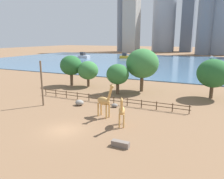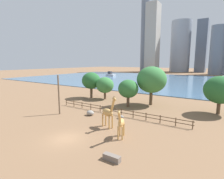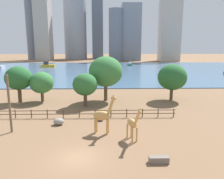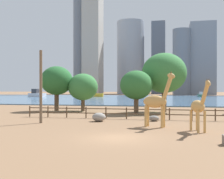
{
  "view_description": "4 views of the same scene",
  "coord_description": "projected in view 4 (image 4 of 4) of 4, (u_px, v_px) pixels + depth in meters",
  "views": [
    {
      "loc": [
        14.96,
        -19.35,
        10.5
      ],
      "look_at": [
        0.75,
        12.05,
        2.42
      ],
      "focal_mm": 35.0,
      "sensor_mm": 36.0,
      "label": 1
    },
    {
      "loc": [
        16.13,
        -14.1,
        9.49
      ],
      "look_at": [
        -3.67,
        16.27,
        3.76
      ],
      "focal_mm": 28.0,
      "sensor_mm": 36.0,
      "label": 2
    },
    {
      "loc": [
        2.85,
        -19.06,
        10.45
      ],
      "look_at": [
        3.66,
        14.96,
        3.66
      ],
      "focal_mm": 35.0,
      "sensor_mm": 36.0,
      "label": 3
    },
    {
      "loc": [
        3.61,
        -18.85,
        3.38
      ],
      "look_at": [
        -3.54,
        15.01,
        3.28
      ],
      "focal_mm": 45.0,
      "sensor_mm": 36.0,
      "label": 4
    }
  ],
  "objects": [
    {
      "name": "tree_left_small",
      "position": [
        164.0,
        73.0,
        40.68
      ],
      "size": [
        6.45,
        6.45,
        8.57
      ],
      "color": "brown",
      "rests_on": "ground"
    },
    {
      "name": "tree_left_large",
      "position": [
        136.0,
        85.0,
        37.42
      ],
      "size": [
        4.31,
        4.31,
        5.82
      ],
      "color": "brown",
      "rests_on": "ground"
    },
    {
      "name": "enclosure_fence",
      "position": [
        137.0,
        112.0,
        30.94
      ],
      "size": [
        26.12,
        0.14,
        1.3
      ],
      "color": "#4C3826",
      "rests_on": "ground"
    },
    {
      "name": "giraffe_tall",
      "position": [
        199.0,
        106.0,
        21.85
      ],
      "size": [
        1.53,
        2.95,
        4.16
      ],
      "rotation": [
        0.0,
        0.0,
        5.07
      ],
      "color": "tan",
      "rests_on": "ground"
    },
    {
      "name": "ground_plane",
      "position": [
        161.0,
        98.0,
        97.47
      ],
      "size": [
        400.0,
        400.0,
        0.0
      ],
      "primitive_type": "plane",
      "color": "brown"
    },
    {
      "name": "boat_barge",
      "position": [
        95.0,
        94.0,
        112.63
      ],
      "size": [
        6.76,
        3.12,
        2.87
      ],
      "rotation": [
        0.0,
        0.0,
        0.12
      ],
      "color": "gold",
      "rests_on": "harbor_water"
    },
    {
      "name": "boulder_near_fence",
      "position": [
        154.0,
        118.0,
        29.14
      ],
      "size": [
        1.06,
        0.78,
        0.59
      ],
      "primitive_type": "ellipsoid",
      "color": "gray",
      "rests_on": "ground"
    },
    {
      "name": "tree_center_broad",
      "position": [
        57.0,
        81.0,
        42.84
      ],
      "size": [
        4.87,
        4.87,
        6.82
      ],
      "color": "brown",
      "rests_on": "ground"
    },
    {
      "name": "skyline_tower_glass",
      "position": [
        202.0,
        59.0,
        157.62
      ],
      "size": [
        13.6,
        14.98,
        39.95
      ],
      "primitive_type": "cube",
      "color": "gray",
      "rests_on": "ground"
    },
    {
      "name": "skyline_block_right",
      "position": [
        182.0,
        62.0,
        152.43
      ],
      "size": [
        9.66,
        9.66,
        35.74
      ],
      "primitive_type": "cylinder",
      "color": "slate",
      "rests_on": "ground"
    },
    {
      "name": "utility_pole",
      "position": [
        41.0,
        87.0,
        27.57
      ],
      "size": [
        0.28,
        0.28,
        7.17
      ],
      "primitive_type": "cylinder",
      "color": "brown",
      "rests_on": "ground"
    },
    {
      "name": "boulder_by_pole",
      "position": [
        99.0,
        117.0,
        28.89
      ],
      "size": [
        1.42,
        1.2,
        0.9
      ],
      "primitive_type": "ellipsoid",
      "color": "gray",
      "rests_on": "ground"
    },
    {
      "name": "boat_tug",
      "position": [
        201.0,
        95.0,
        112.26
      ],
      "size": [
        1.99,
        4.6,
        1.97
      ],
      "rotation": [
        0.0,
        0.0,
        1.66
      ],
      "color": "#337259",
      "rests_on": "harbor_water"
    },
    {
      "name": "tree_right_small",
      "position": [
        83.0,
        87.0,
        42.61
      ],
      "size": [
        4.52,
        4.52,
        5.69
      ],
      "color": "brown",
      "rests_on": "ground"
    },
    {
      "name": "harbor_water",
      "position": [
        160.0,
        98.0,
        94.53
      ],
      "size": [
        180.0,
        86.0,
        0.2
      ],
      "primitive_type": "cube",
      "color": "#476B8C",
      "rests_on": "ground"
    },
    {
      "name": "giraffe_companion",
      "position": [
        157.0,
        101.0,
        24.58
      ],
      "size": [
        2.97,
        1.38,
        4.9
      ],
      "rotation": [
        0.0,
        0.0,
        6.01
      ],
      "color": "tan",
      "rests_on": "ground"
    },
    {
      "name": "skyline_block_left",
      "position": [
        93.0,
        44.0,
        167.91
      ],
      "size": [
        10.19,
        12.58,
        60.9
      ],
      "primitive_type": "cube",
      "color": "#ADA89E",
      "rests_on": "ground"
    },
    {
      "name": "skyline_tower_short",
      "position": [
        159.0,
        59.0,
        185.82
      ],
      "size": [
        8.77,
        14.7,
        46.89
      ],
      "primitive_type": "cube",
      "color": "slate",
      "rests_on": "ground"
    },
    {
      "name": "skyline_block_central",
      "position": [
        80.0,
        36.0,
        178.44
      ],
      "size": [
        8.21,
        8.21,
        74.24
      ],
      "primitive_type": "cylinder",
      "color": "slate",
      "rests_on": "ground"
    },
    {
      "name": "skyline_tower_needle",
      "position": [
        131.0,
        58.0,
        185.85
      ],
      "size": [
        18.0,
        18.0,
        47.86
      ],
      "primitive_type": "cylinder",
      "color": "#939EAD",
      "rests_on": "ground"
    },
    {
      "name": "boat_sailboat",
      "position": [
        37.0,
        94.0,
        110.24
      ],
      "size": [
        7.54,
        4.27,
        3.13
      ],
      "rotation": [
        0.0,
        0.0,
        6.03
      ],
      "color": "silver",
      "rests_on": "harbor_water"
    }
  ]
}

